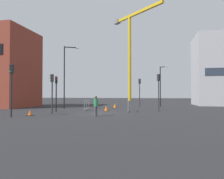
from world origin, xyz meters
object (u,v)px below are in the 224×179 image
Objects in this scene: traffic_light_island at (11,82)px; traffic_light_crosswalk at (159,86)px; traffic_cone_orange at (106,109)px; traffic_light_corner at (140,88)px; pedestrian_walking at (96,104)px; traffic_cone_on_verge at (30,113)px; streetlamp_tall at (66,72)px; traffic_light_near at (56,88)px; construction_crane at (131,43)px; streetlamp_short at (161,82)px; traffic_light_verge at (52,87)px; traffic_cone_striped at (115,106)px.

traffic_light_crosswalk is (11.37, 7.77, -0.16)m from traffic_light_island.
traffic_light_crosswalk reaches higher than traffic_cone_orange.
traffic_light_corner is 14.45m from pedestrian_walking.
pedestrian_walking is at bearing 5.83° from traffic_cone_on_verge.
streetlamp_tall is 1.88× the size of traffic_light_island.
pedestrian_walking is (5.05, -3.18, -1.47)m from traffic_light_near.
construction_crane is at bearing 84.36° from traffic_light_island.
streetlamp_short is at bearing 54.85° from traffic_light_island.
traffic_light_island is (-1.77, -3.21, 0.31)m from traffic_light_verge.
construction_crane is at bearing 85.42° from traffic_light_near.
construction_crane is 6.86× the size of traffic_light_near.
traffic_cone_striped is 1.30× the size of traffic_cone_on_verge.
traffic_cone_on_verge is (-5.12, -11.09, -0.07)m from traffic_cone_striped.
streetlamp_short is 8.18m from traffic_cone_striped.
streetlamp_tall is at bearing -155.63° from traffic_cone_striped.
traffic_light_near is (-10.68, -11.81, -1.07)m from streetlamp_short.
traffic_light_verge is at bearing 61.06° from traffic_light_island.
traffic_cone_orange reaches higher than traffic_cone_on_verge.
streetlamp_tall reaches higher than traffic_light_island.
streetlamp_tall is at bearing 93.81° from traffic_cone_on_verge.
pedestrian_walking is (4.51, -1.28, -1.49)m from traffic_light_verge.
construction_crane is 36.74m from streetlamp_tall.
streetlamp_short is (7.52, -27.51, -12.79)m from construction_crane.
traffic_cone_orange is (-0.39, 5.38, -0.70)m from pedestrian_walking.
traffic_cone_striped is at bearing -143.50° from streetlamp_short.
streetlamp_short is at bearing 36.50° from traffic_cone_striped.
traffic_cone_on_verge is (-5.54, -0.57, -0.75)m from pedestrian_walking.
traffic_light_crosswalk is at bearing 25.42° from traffic_light_verge.
traffic_light_corner is 18.32m from traffic_light_island.
traffic_light_verge is (-10.14, -13.71, -1.06)m from streetlamp_short.
construction_crane is 14.90× the size of pedestrian_walking.
traffic_light_corner is at bearing 107.10° from traffic_light_crosswalk.
traffic_cone_on_verge is (-10.62, -6.41, -2.39)m from traffic_light_crosswalk.
traffic_light_island reaches higher than pedestrian_walking.
traffic_light_island is at bearing -91.06° from streetlamp_tall.
traffic_cone_on_verge is at bearing -86.19° from streetlamp_tall.
traffic_light_crosswalk is (11.19, -2.10, -1.94)m from streetlamp_tall.
pedestrian_walking is at bearing -52.46° from streetlamp_tall.
streetlamp_short reaches higher than traffic_light_verge.
traffic_cone_striped is at bearing 139.60° from traffic_light_crosswalk.
pedestrian_walking is (1.90, -42.50, -15.34)m from construction_crane.
traffic_light_verge is 0.93× the size of traffic_light_crosswalk.
traffic_light_near is (1.05, -4.76, -2.11)m from streetlamp_tall.
streetlamp_short is 1.46× the size of traffic_light_corner.
traffic_light_near reaches higher than pedestrian_walking.
traffic_light_corner is at bearing 61.23° from traffic_light_verge.
construction_crane is 46.12m from traffic_cone_on_verge.
streetlamp_short reaches higher than traffic_cone_orange.
traffic_light_verge is (0.54, -1.90, 0.02)m from traffic_light_near.
traffic_light_island is at bearing -95.64° from construction_crane.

